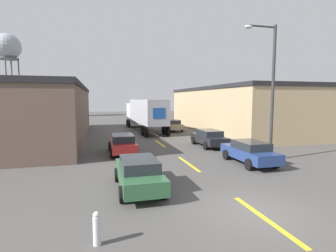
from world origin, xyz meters
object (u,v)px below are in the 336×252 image
at_px(parked_car_right_mid, 209,138).
at_px(street_lamp, 270,85).
at_px(parked_car_left_far, 123,143).
at_px(parked_car_left_near, 139,173).
at_px(parked_car_right_far, 172,125).
at_px(parked_car_right_near, 250,152).
at_px(fire_hydrant, 97,228).
at_px(semi_truck, 145,112).
at_px(water_tower, 7,48).

relative_size(parked_car_right_mid, street_lamp, 0.51).
distance_m(parked_car_left_far, parked_car_left_near, 8.16).
bearing_deg(parked_car_right_far, parked_car_left_near, -109.75).
xyz_separation_m(parked_car_right_far, street_lamp, (1.62, -17.52, 4.26)).
xyz_separation_m(parked_car_right_mid, parked_car_right_near, (0.00, -6.31, 0.00)).
relative_size(parked_car_left_near, fire_hydrant, 4.62).
relative_size(parked_car_right_mid, parked_car_left_near, 1.00).
height_order(semi_truck, parked_car_left_near, semi_truck).
bearing_deg(fire_hydrant, parked_car_right_far, 69.64).
distance_m(parked_car_right_near, street_lamp, 4.58).
height_order(parked_car_right_mid, parked_car_right_far, same).
bearing_deg(street_lamp, fire_hydrant, -145.17).
distance_m(semi_truck, parked_car_right_mid, 13.22).
height_order(parked_car_right_far, fire_hydrant, parked_car_right_far).
bearing_deg(parked_car_right_mid, street_lamp, -74.57).
distance_m(semi_truck, parked_car_right_near, 19.35).
bearing_deg(fire_hydrant, water_tower, 107.83).
distance_m(semi_truck, parked_car_left_near, 22.33).
bearing_deg(street_lamp, parked_car_right_mid, 105.43).
distance_m(parked_car_left_far, parked_car_right_mid, 7.58).
bearing_deg(water_tower, fire_hydrant, -72.17).
height_order(semi_truck, parked_car_right_near, semi_truck).
distance_m(parked_car_left_near, parked_car_right_far, 22.20).
distance_m(parked_car_right_near, water_tower, 58.87).
height_order(water_tower, street_lamp, water_tower).
bearing_deg(parked_car_left_far, parked_car_right_near, -34.89).
bearing_deg(parked_car_left_far, semi_truck, 73.53).
bearing_deg(water_tower, parked_car_left_near, -69.10).
distance_m(parked_car_right_mid, parked_car_right_far, 11.65).
xyz_separation_m(parked_car_right_near, street_lamp, (1.62, 0.45, 4.26)).
distance_m(parked_car_right_mid, street_lamp, 7.42).
bearing_deg(parked_car_right_mid, parked_car_right_near, -90.00).
relative_size(parked_car_right_mid, parked_car_right_far, 1.00).
distance_m(parked_car_left_far, street_lamp, 11.14).
relative_size(semi_truck, parked_car_left_far, 3.02).
relative_size(parked_car_right_mid, parked_car_right_near, 1.00).
xyz_separation_m(street_lamp, fire_hydrant, (-10.94, -7.62, -4.54)).
bearing_deg(parked_car_right_near, parked_car_left_near, -158.67).
relative_size(parked_car_right_near, street_lamp, 0.51).
xyz_separation_m(parked_car_right_mid, water_tower, (-27.70, 43.64, 14.25)).
bearing_deg(water_tower, parked_car_right_near, -60.99).
bearing_deg(parked_car_left_near, parked_car_right_near, 21.33).
relative_size(parked_car_right_near, fire_hydrant, 4.62).
distance_m(parked_car_left_far, parked_car_right_far, 14.78).
distance_m(semi_truck, parked_car_right_far, 3.95).
bearing_deg(parked_car_left_near, parked_car_left_far, 90.00).
height_order(street_lamp, fire_hydrant, street_lamp).
xyz_separation_m(parked_car_left_near, parked_car_right_near, (7.50, 2.93, 0.00)).
bearing_deg(parked_car_left_far, water_tower, 114.30).
bearing_deg(parked_car_left_far, parked_car_left_near, -90.00).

